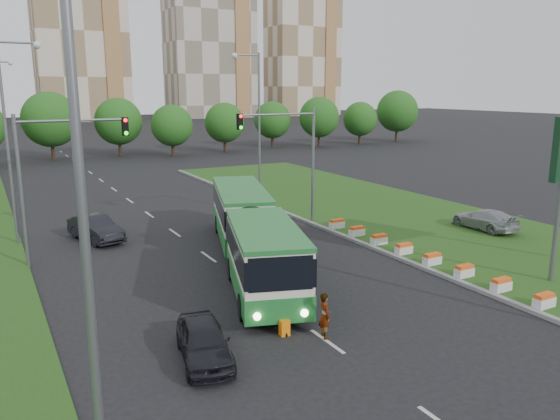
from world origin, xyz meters
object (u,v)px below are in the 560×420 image
shopping_trolley (284,328)px  pedestrian (325,316)px  car_left_near (204,341)px  traffic_mast_left (53,165)px  car_left_far (96,228)px  articulated_bus (245,231)px  car_median (485,219)px  traffic_mast_median (293,148)px

shopping_trolley → pedestrian: bearing=-31.7°
car_left_near → shopping_trolley: size_ratio=6.61×
traffic_mast_left → pedestrian: 17.05m
traffic_mast_left → car_left_far: traffic_mast_left is taller
articulated_bus → car_left_far: size_ratio=3.78×
car_left_far → shopping_trolley: size_ratio=7.66×
traffic_mast_left → car_median: bearing=-14.4°
car_left_near → traffic_mast_median: bearing=62.5°
traffic_mast_median → car_left_near: size_ratio=1.96×
car_left_far → pedestrian: size_ratio=2.65×
car_left_far → car_median: size_ratio=1.01×
traffic_mast_left → shopping_trolley: bearing=-65.7°
traffic_mast_median → shopping_trolley: 17.98m
car_median → traffic_mast_left: bearing=-14.6°
car_left_near → traffic_mast_left: bearing=113.1°
car_left_far → car_median: car_left_far is taller
traffic_mast_median → car_median: 13.53m
pedestrian → shopping_trolley: size_ratio=2.89×
traffic_mast_median → articulated_bus: size_ratio=0.45×
car_median → shopping_trolley: size_ratio=7.55×
traffic_mast_left → shopping_trolley: size_ratio=12.97×
traffic_mast_median → car_left_far: (-12.64, 2.53, -4.57)m
car_median → pedestrian: (-17.97, -8.12, 0.06)m
articulated_bus → car_median: bearing=13.5°
shopping_trolley → car_left_far: bearing=106.6°
articulated_bus → shopping_trolley: size_ratio=28.94×
car_median → pedestrian: pedestrian is taller
traffic_mast_left → car_left_near: 15.12m
car_median → shopping_trolley: 20.53m
traffic_mast_median → pedestrian: size_ratio=4.49×
traffic_mast_left → articulated_bus: 10.70m
car_left_near → car_left_far: 17.64m
pedestrian → car_median: bearing=-53.9°
traffic_mast_median → traffic_mast_left: size_ratio=1.00×
shopping_trolley → traffic_mast_left: bearing=118.8°
car_left_near → car_median: car_median is taller
shopping_trolley → traffic_mast_median: bearing=63.3°
car_left_near → shopping_trolley: car_left_near is taller
articulated_bus → car_median: 16.83m
pedestrian → shopping_trolley: (-1.23, 0.90, -0.58)m
car_left_near → car_left_far: size_ratio=0.86×
articulated_bus → car_left_far: (-6.18, 8.66, -1.02)m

